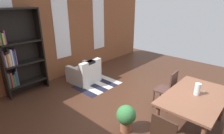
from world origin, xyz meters
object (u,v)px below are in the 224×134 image
at_px(vase_on_table, 197,89).
at_px(armchair_white, 85,73).
at_px(dining_table, 195,99).
at_px(bookshelf_tall, 18,55).
at_px(dining_chair_far_right, 168,89).
at_px(potted_plant_by_shelf, 126,117).

bearing_deg(vase_on_table, armchair_white, 90.54).
bearing_deg(dining_table, bookshelf_tall, 111.60).
xyz_separation_m(dining_table, armchair_white, (0.00, 3.32, -0.40)).
relative_size(dining_chair_far_right, potted_plant_by_shelf, 1.69).
relative_size(vase_on_table, potted_plant_by_shelf, 0.41).
distance_m(dining_chair_far_right, armchair_white, 2.64).
height_order(vase_on_table, bookshelf_tall, bookshelf_tall).
xyz_separation_m(dining_chair_far_right, bookshelf_tall, (-1.96, 3.31, 0.60)).
distance_m(dining_chair_far_right, bookshelf_tall, 3.90).
relative_size(armchair_white, potted_plant_by_shelf, 1.52).
height_order(dining_table, armchair_white, dining_table).
height_order(dining_table, dining_chair_far_right, dining_chair_far_right).
relative_size(vase_on_table, dining_chair_far_right, 0.24).
relative_size(dining_table, bookshelf_tall, 0.72).
relative_size(dining_table, potted_plant_by_shelf, 2.91).
bearing_deg(potted_plant_by_shelf, dining_chair_far_right, -9.43).
bearing_deg(bookshelf_tall, dining_table, -68.40).
xyz_separation_m(bookshelf_tall, armchair_white, (1.60, -0.71, -0.83)).
xyz_separation_m(vase_on_table, armchair_white, (-0.03, 3.32, -0.60)).
bearing_deg(armchair_white, potted_plant_by_shelf, -111.35).
height_order(dining_chair_far_right, armchair_white, dining_chair_far_right).
distance_m(bookshelf_tall, potted_plant_by_shelf, 3.26).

